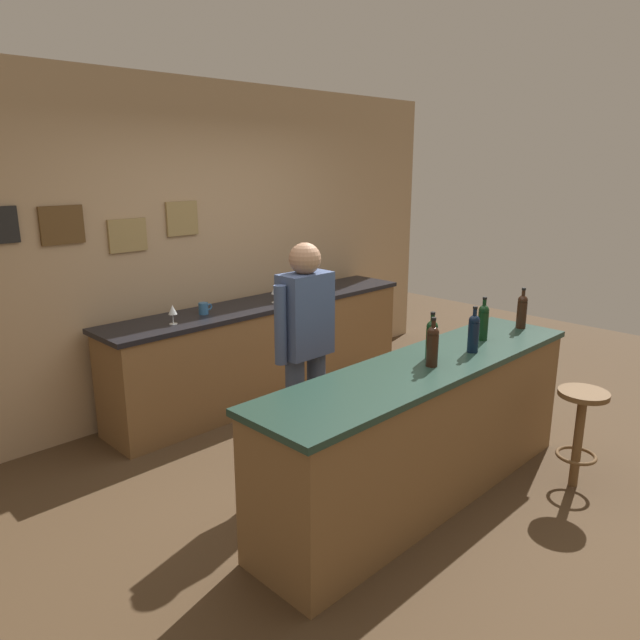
% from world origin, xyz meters
% --- Properties ---
extents(ground_plane, '(10.00, 10.00, 0.00)m').
position_xyz_m(ground_plane, '(0.00, 0.00, 0.00)').
color(ground_plane, '#4C3823').
extents(back_wall, '(6.00, 0.09, 2.80)m').
position_xyz_m(back_wall, '(-0.02, 2.03, 1.40)').
color(back_wall, tan).
rests_on(back_wall, ground_plane).
extents(bar_counter, '(2.60, 0.60, 0.92)m').
position_xyz_m(bar_counter, '(0.00, -0.40, 0.46)').
color(bar_counter, brown).
rests_on(bar_counter, ground_plane).
extents(side_counter, '(3.11, 0.56, 0.90)m').
position_xyz_m(side_counter, '(0.40, 1.65, 0.45)').
color(side_counter, brown).
rests_on(side_counter, ground_plane).
extents(bartender, '(0.52, 0.21, 1.62)m').
position_xyz_m(bartender, '(-0.30, 0.38, 0.94)').
color(bartender, '#384766').
rests_on(bartender, ground_plane).
extents(bar_stool, '(0.32, 0.32, 0.68)m').
position_xyz_m(bar_stool, '(0.84, -1.05, 0.46)').
color(bar_stool, brown).
rests_on(bar_stool, ground_plane).
extents(wine_bottle_a, '(0.07, 0.07, 0.31)m').
position_xyz_m(wine_bottle_a, '(-0.03, -0.45, 1.06)').
color(wine_bottle_a, black).
rests_on(wine_bottle_a, bar_counter).
extents(wine_bottle_b, '(0.07, 0.07, 0.31)m').
position_xyz_m(wine_bottle_b, '(0.08, -0.37, 1.06)').
color(wine_bottle_b, black).
rests_on(wine_bottle_b, bar_counter).
extents(wine_bottle_c, '(0.07, 0.07, 0.31)m').
position_xyz_m(wine_bottle_c, '(0.39, -0.48, 1.06)').
color(wine_bottle_c, black).
rests_on(wine_bottle_c, bar_counter).
extents(wine_bottle_d, '(0.07, 0.07, 0.31)m').
position_xyz_m(wine_bottle_d, '(0.68, -0.38, 1.06)').
color(wine_bottle_d, black).
rests_on(wine_bottle_d, bar_counter).
extents(wine_bottle_e, '(0.07, 0.07, 0.31)m').
position_xyz_m(wine_bottle_e, '(1.16, -0.42, 1.06)').
color(wine_bottle_e, black).
rests_on(wine_bottle_e, bar_counter).
extents(wine_glass_a, '(0.07, 0.07, 0.16)m').
position_xyz_m(wine_glass_a, '(-0.59, 1.56, 1.01)').
color(wine_glass_a, silver).
rests_on(wine_glass_a, side_counter).
extents(wine_glass_b, '(0.07, 0.07, 0.16)m').
position_xyz_m(wine_glass_b, '(0.45, 1.56, 1.01)').
color(wine_glass_b, silver).
rests_on(wine_glass_b, side_counter).
extents(coffee_mug, '(0.12, 0.08, 0.09)m').
position_xyz_m(coffee_mug, '(-0.24, 1.67, 0.95)').
color(coffee_mug, '#336699').
rests_on(coffee_mug, side_counter).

